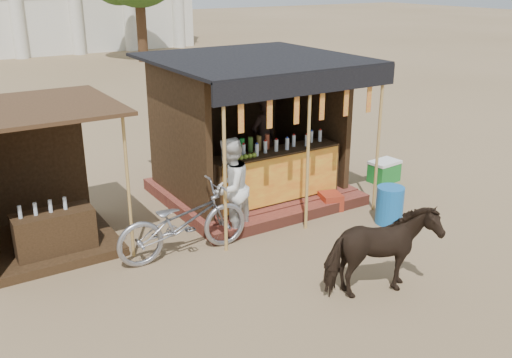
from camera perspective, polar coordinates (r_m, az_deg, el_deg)
The scene contains 9 objects.
ground at distance 8.50m, azimuth 5.80°, elevation -10.15°, with size 120.00×120.00×0.00m, color #846B4C.
main_stall at distance 11.18m, azimuth -0.31°, elevation 3.21°, with size 3.60×3.61×2.78m.
secondary_stall at distance 9.72m, azimuth -21.47°, elevation -1.95°, with size 2.40×2.40×2.38m.
cow at distance 8.02m, azimuth 12.38°, elevation -7.21°, with size 0.70×1.54×1.30m, color black.
motorbike at distance 9.02m, azimuth -7.29°, elevation -4.28°, with size 0.76×2.17×1.14m, color gray.
bystander at distance 9.50m, azimuth -2.65°, elevation -0.92°, with size 0.84×0.66×1.73m, color silver.
blue_barrel at distance 10.45m, azimuth 13.21°, elevation -2.56°, with size 0.49×0.49×0.68m, color #165DA6.
red_crate at distance 10.92m, azimuth 7.47°, elevation -2.23°, with size 0.37×0.42×0.31m, color maroon.
cooler at distance 12.54m, azimuth 12.69°, elevation 0.79°, with size 0.68×0.50×0.46m.
Camera 1 is at (-4.58, -5.76, 4.25)m, focal length 40.00 mm.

